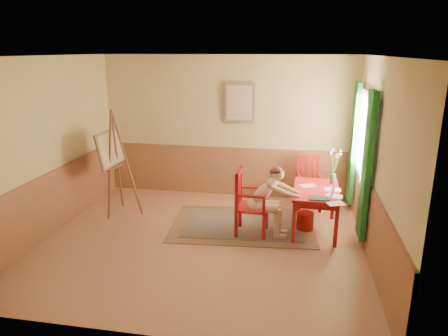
% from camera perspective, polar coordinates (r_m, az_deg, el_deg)
% --- Properties ---
extents(room, '(5.04, 4.54, 2.84)m').
position_cam_1_polar(room, '(6.05, -3.27, 1.88)').
color(room, '#AA7553').
rests_on(room, ground).
extents(wainscot, '(5.00, 4.50, 1.00)m').
position_cam_1_polar(wainscot, '(7.06, -1.64, -3.65)').
color(wainscot, '#9B633F').
rests_on(wainscot, room).
extents(window, '(0.12, 2.01, 2.20)m').
position_cam_1_polar(window, '(7.05, 18.49, 2.65)').
color(window, white).
rests_on(window, room).
extents(wall_portrait, '(0.60, 0.05, 0.76)m').
position_cam_1_polar(wall_portrait, '(8.04, 2.13, 9.07)').
color(wall_portrait, '#926E55').
rests_on(wall_portrait, room).
extents(rug, '(2.53, 1.80, 0.02)m').
position_cam_1_polar(rug, '(7.08, 2.60, -7.87)').
color(rug, '#8C7251').
rests_on(rug, room).
extents(table, '(0.75, 1.22, 0.72)m').
position_cam_1_polar(table, '(6.82, 12.64, -3.58)').
color(table, red).
rests_on(table, room).
extents(chair_left, '(0.50, 0.48, 1.07)m').
position_cam_1_polar(chair_left, '(6.59, 3.45, -4.81)').
color(chair_left, red).
rests_on(chair_left, room).
extents(chair_back, '(0.49, 0.50, 0.97)m').
position_cam_1_polar(chair_back, '(7.85, 11.65, -2.03)').
color(chair_back, red).
rests_on(chair_back, room).
extents(figure, '(0.85, 0.37, 1.16)m').
position_cam_1_polar(figure, '(6.51, 6.05, -4.17)').
color(figure, beige).
rests_on(figure, room).
extents(laptop, '(0.36, 0.22, 0.21)m').
position_cam_1_polar(laptop, '(6.36, 13.61, -3.84)').
color(laptop, '#1E2338').
rests_on(laptop, table).
extents(papers, '(0.69, 1.04, 0.00)m').
position_cam_1_polar(papers, '(6.63, 14.13, -3.44)').
color(papers, white).
rests_on(papers, table).
extents(vase, '(0.24, 0.29, 0.59)m').
position_cam_1_polar(vase, '(7.10, 14.99, 0.07)').
color(vase, '#3F724C').
rests_on(vase, table).
extents(wastebasket, '(0.28, 0.28, 0.30)m').
position_cam_1_polar(wastebasket, '(6.99, 11.18, -7.26)').
color(wastebasket, '#AA1D1B').
rests_on(wastebasket, room).
extents(easel, '(0.63, 0.84, 1.91)m').
position_cam_1_polar(easel, '(7.53, -15.26, 2.06)').
color(easel, brown).
rests_on(easel, room).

